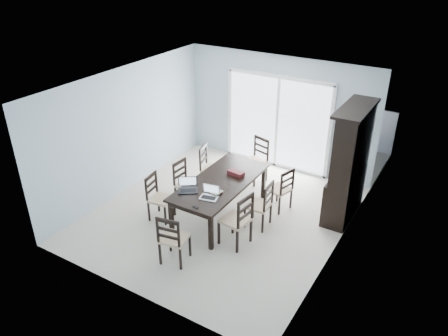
% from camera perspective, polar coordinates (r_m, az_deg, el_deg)
% --- Properties ---
extents(floor, '(5.00, 5.00, 0.00)m').
position_cam_1_polar(floor, '(8.57, -0.45, -6.06)').
color(floor, '#C0B3A4').
rests_on(floor, ground).
extents(ceiling, '(5.00, 5.00, 0.00)m').
position_cam_1_polar(ceiling, '(7.45, -0.53, 10.81)').
color(ceiling, white).
rests_on(ceiling, back_wall).
extents(back_wall, '(4.50, 0.02, 2.60)m').
position_cam_1_polar(back_wall, '(9.97, 7.10, 7.14)').
color(back_wall, '#A3B6C2').
rests_on(back_wall, floor).
extents(wall_left, '(0.02, 5.00, 2.60)m').
position_cam_1_polar(wall_left, '(9.20, -12.56, 4.89)').
color(wall_left, '#A3B6C2').
rests_on(wall_left, floor).
extents(wall_right, '(0.02, 5.00, 2.60)m').
position_cam_1_polar(wall_right, '(7.15, 15.10, -2.35)').
color(wall_right, '#A3B6C2').
rests_on(wall_right, floor).
extents(balcony, '(4.50, 2.00, 0.10)m').
position_cam_1_polar(balcony, '(11.35, 8.82, 2.23)').
color(balcony, gray).
rests_on(balcony, ground).
extents(railing, '(4.50, 0.06, 1.10)m').
position_cam_1_polar(railing, '(11.98, 10.92, 6.56)').
color(railing, '#99999E').
rests_on(railing, balcony).
extents(dining_table, '(1.00, 2.20, 0.75)m').
position_cam_1_polar(dining_table, '(8.22, -0.47, -2.16)').
color(dining_table, black).
rests_on(dining_table, floor).
extents(china_hutch, '(0.50, 1.38, 2.20)m').
position_cam_1_polar(china_hutch, '(8.38, 16.02, 0.38)').
color(china_hutch, black).
rests_on(china_hutch, floor).
extents(sliding_door, '(2.52, 0.05, 2.18)m').
position_cam_1_polar(sliding_door, '(10.03, 6.97, 5.96)').
color(sliding_door, silver).
rests_on(sliding_door, floor).
extents(chair_left_near, '(0.45, 0.44, 1.05)m').
position_cam_1_polar(chair_left_near, '(8.30, -8.81, -3.14)').
color(chair_left_near, black).
rests_on(chair_left_near, floor).
extents(chair_left_mid, '(0.44, 0.42, 1.06)m').
position_cam_1_polar(chair_left_mid, '(8.69, -5.24, -1.34)').
color(chair_left_mid, black).
rests_on(chair_left_mid, floor).
extents(chair_left_far, '(0.51, 0.50, 1.11)m').
position_cam_1_polar(chair_left_far, '(9.22, -2.08, 0.71)').
color(chair_left_far, black).
rests_on(chair_left_far, floor).
extents(chair_right_near, '(0.51, 0.50, 1.18)m').
position_cam_1_polar(chair_right_near, '(7.44, 2.10, -6.15)').
color(chair_right_near, black).
rests_on(chair_right_near, floor).
extents(chair_right_mid, '(0.43, 0.42, 1.07)m').
position_cam_1_polar(chair_right_mid, '(7.96, 5.13, -4.25)').
color(chair_right_mid, black).
rests_on(chair_right_mid, floor).
extents(chair_right_far, '(0.49, 0.49, 1.04)m').
position_cam_1_polar(chair_right_far, '(8.51, 7.69, -2.25)').
color(chair_right_far, black).
rests_on(chair_right_far, floor).
extents(chair_end_near, '(0.48, 0.49, 1.09)m').
position_cam_1_polar(chair_end_near, '(7.10, -6.88, -8.68)').
color(chair_end_near, black).
rests_on(chair_end_near, floor).
extents(chair_end_far, '(0.53, 0.54, 1.13)m').
position_cam_1_polar(chair_end_far, '(9.55, 4.42, 1.74)').
color(chair_end_far, black).
rests_on(chair_end_far, floor).
extents(laptop_dark, '(0.42, 0.39, 0.24)m').
position_cam_1_polar(laptop_dark, '(7.86, -4.73, -2.65)').
color(laptop_dark, black).
rests_on(laptop_dark, dining_table).
extents(laptop_silver, '(0.35, 0.28, 0.21)m').
position_cam_1_polar(laptop_silver, '(7.63, -2.00, -3.61)').
color(laptop_silver, silver).
rests_on(laptop_silver, dining_table).
extents(book_stack, '(0.28, 0.23, 0.04)m').
position_cam_1_polar(book_stack, '(7.80, -1.28, -3.11)').
color(book_stack, '#9C2A13').
rests_on(book_stack, dining_table).
extents(cell_phone, '(0.13, 0.09, 0.01)m').
position_cam_1_polar(cell_phone, '(7.41, -3.74, -5.09)').
color(cell_phone, black).
rests_on(cell_phone, dining_table).
extents(game_box, '(0.33, 0.19, 0.08)m').
position_cam_1_polar(game_box, '(8.37, 1.57, -0.65)').
color(game_box, '#480E1C').
rests_on(game_box, dining_table).
extents(hot_tub, '(1.66, 1.48, 0.86)m').
position_cam_1_polar(hot_tub, '(11.30, 6.57, 4.94)').
color(hot_tub, brown).
rests_on(hot_tub, balcony).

